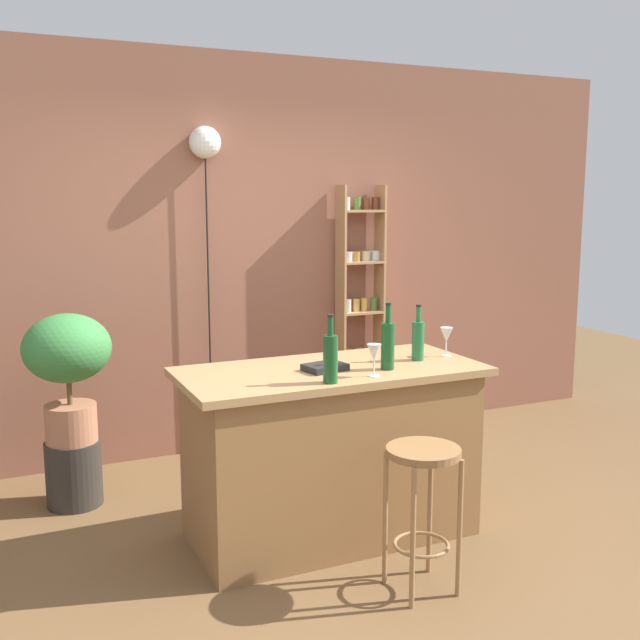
# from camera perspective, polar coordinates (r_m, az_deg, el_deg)

# --- Properties ---
(ground) EXTENTS (12.00, 12.00, 0.00)m
(ground) POSITION_cam_1_polar(r_m,az_deg,el_deg) (4.00, 2.73, -17.63)
(ground) COLOR brown
(back_wall) EXTENTS (6.40, 0.10, 2.80)m
(back_wall) POSITION_cam_1_polar(r_m,az_deg,el_deg) (5.39, -6.68, 4.90)
(back_wall) COLOR #8C5642
(back_wall) RESTS_ON ground
(kitchen_counter) EXTENTS (1.60, 0.75, 0.93)m
(kitchen_counter) POSITION_cam_1_polar(r_m,az_deg,el_deg) (4.07, 0.83, -10.00)
(kitchen_counter) COLOR olive
(kitchen_counter) RESTS_ON ground
(bar_stool) EXTENTS (0.34, 0.34, 0.69)m
(bar_stool) POSITION_cam_1_polar(r_m,az_deg,el_deg) (3.53, 7.84, -12.34)
(bar_stool) COLOR #997047
(bar_stool) RESTS_ON ground
(spice_shelf) EXTENTS (0.35, 0.16, 1.90)m
(spice_shelf) POSITION_cam_1_polar(r_m,az_deg,el_deg) (5.66, 3.10, 0.79)
(spice_shelf) COLOR tan
(spice_shelf) RESTS_ON ground
(plant_stool) EXTENTS (0.33, 0.33, 0.39)m
(plant_stool) POSITION_cam_1_polar(r_m,az_deg,el_deg) (4.76, -18.27, -11.02)
(plant_stool) COLOR #2D2823
(plant_stool) RESTS_ON ground
(potted_plant) EXTENTS (0.50, 0.45, 0.76)m
(potted_plant) POSITION_cam_1_polar(r_m,az_deg,el_deg) (4.57, -18.70, -3.03)
(potted_plant) COLOR #A86B4C
(potted_plant) RESTS_ON plant_stool
(bottle_soda_blue) EXTENTS (0.07, 0.07, 0.34)m
(bottle_soda_blue) POSITION_cam_1_polar(r_m,az_deg,el_deg) (3.60, 0.80, -2.86)
(bottle_soda_blue) COLOR #194C23
(bottle_soda_blue) RESTS_ON kitchen_counter
(bottle_vinegar) EXTENTS (0.07, 0.07, 0.31)m
(bottle_vinegar) POSITION_cam_1_polar(r_m,az_deg,el_deg) (4.13, 7.49, -1.48)
(bottle_vinegar) COLOR #236638
(bottle_vinegar) RESTS_ON kitchen_counter
(bottle_olive_oil) EXTENTS (0.07, 0.07, 0.35)m
(bottle_olive_oil) POSITION_cam_1_polar(r_m,az_deg,el_deg) (3.89, 5.19, -1.86)
(bottle_olive_oil) COLOR #194C23
(bottle_olive_oil) RESTS_ON kitchen_counter
(wine_glass_left) EXTENTS (0.07, 0.07, 0.16)m
(wine_glass_left) POSITION_cam_1_polar(r_m,az_deg,el_deg) (4.26, 9.62, -1.18)
(wine_glass_left) COLOR silver
(wine_glass_left) RESTS_ON kitchen_counter
(wine_glass_center) EXTENTS (0.07, 0.07, 0.16)m
(wine_glass_center) POSITION_cam_1_polar(r_m,az_deg,el_deg) (3.74, 4.16, -2.56)
(wine_glass_center) COLOR silver
(wine_glass_center) RESTS_ON kitchen_counter
(cookbook) EXTENTS (0.23, 0.19, 0.03)m
(cookbook) POSITION_cam_1_polar(r_m,az_deg,el_deg) (3.87, 0.38, -3.63)
(cookbook) COLOR black
(cookbook) RESTS_ON kitchen_counter
(pendant_globe_light) EXTENTS (0.22, 0.22, 2.29)m
(pendant_globe_light) POSITION_cam_1_polar(r_m,az_deg,el_deg) (5.21, -8.77, 12.90)
(pendant_globe_light) COLOR black
(pendant_globe_light) RESTS_ON ground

